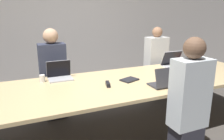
{
  "coord_description": "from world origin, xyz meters",
  "views": [
    {
      "loc": [
        -1.09,
        -2.53,
        1.69
      ],
      "look_at": [
        0.04,
        0.1,
        0.91
      ],
      "focal_mm": 35.0,
      "sensor_mm": 36.0,
      "label": 1
    }
  ],
  "objects": [
    {
      "name": "curtain_wall",
      "position": [
        0.0,
        2.38,
        1.4
      ],
      "size": [
        12.0,
        0.06,
        2.8
      ],
      "color": "#BCB7B2",
      "rests_on": "ground_plane"
    },
    {
      "name": "ground_plane",
      "position": [
        0.0,
        0.0,
        0.0
      ],
      "size": [
        24.0,
        24.0,
        0.0
      ],
      "primitive_type": "plane",
      "color": "#4C4742"
    },
    {
      "name": "stapler",
      "position": [
        -0.1,
        -0.09,
        0.79
      ],
      "size": [
        0.08,
        0.16,
        0.05
      ],
      "rotation": [
        0.0,
        0.0,
        -0.25
      ],
      "color": "black",
      "rests_on": "conference_table"
    },
    {
      "name": "laptop_far_right",
      "position": [
        1.31,
        0.4,
        0.84
      ],
      "size": [
        0.36,
        0.27,
        0.27
      ],
      "color": "silver",
      "rests_on": "conference_table"
    },
    {
      "name": "laptop_near_midright",
      "position": [
        0.55,
        -0.39,
        0.83
      ],
      "size": [
        0.33,
        0.25,
        0.25
      ],
      "rotation": [
        0.0,
        0.0,
        3.14
      ],
      "color": "#333338",
      "rests_on": "conference_table"
    },
    {
      "name": "conference_table",
      "position": [
        0.0,
        0.0,
        0.71
      ],
      "size": [
        4.72,
        1.27,
        0.76
      ],
      "color": "#D6B77F",
      "rests_on": "ground_plane"
    },
    {
      "name": "person_far_right",
      "position": [
        1.31,
        0.91,
        0.68
      ],
      "size": [
        0.4,
        0.24,
        1.4
      ],
      "color": "#2D2D38",
      "rests_on": "ground_plane"
    },
    {
      "name": "cup_far_midleft",
      "position": [
        -0.84,
        0.41,
        0.81
      ],
      "size": [
        0.07,
        0.07,
        0.1
      ],
      "color": "white",
      "rests_on": "conference_table"
    },
    {
      "name": "cup_far_right",
      "position": [
        1.59,
        0.35,
        0.81
      ],
      "size": [
        0.07,
        0.07,
        0.1
      ],
      "color": "red",
      "rests_on": "conference_table"
    },
    {
      "name": "laptop_far_midleft",
      "position": [
        -0.6,
        0.46,
        0.83
      ],
      "size": [
        0.33,
        0.25,
        0.25
      ],
      "color": "#B7B7BC",
      "rests_on": "conference_table"
    },
    {
      "name": "person_near_midright",
      "position": [
        0.54,
        -0.85,
        0.7
      ],
      "size": [
        0.4,
        0.24,
        1.44
      ],
      "rotation": [
        0.0,
        0.0,
        3.14
      ],
      "color": "#2D2D38",
      "rests_on": "ground_plane"
    },
    {
      "name": "cup_near_midright",
      "position": [
        0.82,
        -0.32,
        0.8
      ],
      "size": [
        0.1,
        0.1,
        0.08
      ],
      "color": "red",
      "rests_on": "conference_table"
    },
    {
      "name": "notebook",
      "position": [
        0.26,
        0.01,
        0.77
      ],
      "size": [
        0.27,
        0.23,
        0.02
      ],
      "rotation": [
        0.0,
        0.0,
        0.34
      ],
      "color": "#232328",
      "rests_on": "conference_table"
    },
    {
      "name": "person_far_midleft",
      "position": [
        -0.64,
        0.84,
        0.7
      ],
      "size": [
        0.4,
        0.24,
        1.44
      ],
      "color": "#2D2D38",
      "rests_on": "ground_plane"
    }
  ]
}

